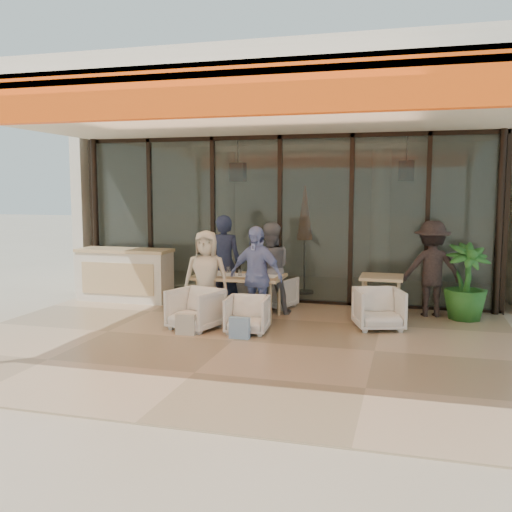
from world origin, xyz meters
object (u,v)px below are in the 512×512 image
Objects in this scene: diner_grey at (269,269)px; side_chair at (379,307)px; host_counter at (125,275)px; diner_periwinkle at (256,276)px; chair_near_right at (247,313)px; chair_far_right at (276,291)px; side_table at (382,282)px; potted_palm at (466,282)px; chair_near_left at (195,307)px; diner_cream at (206,277)px; standing_woman at (432,269)px; dining_table at (239,278)px; diner_navy at (224,264)px; chair_far_left at (232,289)px.

diner_grey is 2.07m from side_chair.
diner_periwinkle is (2.99, -1.26, 0.27)m from host_counter.
host_counter reaches higher than chair_near_right.
chair_far_right is 0.41× the size of diner_grey.
chair_far_right is at bearing 168.52° from side_table.
chair_near_right is 2.06m from side_chair.
chair_near_right is at bearing 70.31° from diner_grey.
side_chair is (1.91, 0.76, 0.04)m from chair_near_right.
chair_far_right is at bearing -109.69° from diner_grey.
side_chair is at bearing -142.87° from potted_palm.
chair_far_right is 1.48m from diner_periwinkle.
diner_periwinkle is (-0.00, -1.40, 0.48)m from chair_far_right.
diner_grey is 0.90m from diner_periwinkle.
side_chair is at bearing 32.62° from chair_near_left.
diner_cream is (2.15, -1.26, 0.23)m from host_counter.
standing_woman is at bearing 30.79° from chair_near_right.
dining_table is at bearing 82.84° from chair_far_right.
host_counter is 4.91m from side_table.
chair_near_left is at bearing 39.35° from diner_grey.
diner_navy is (-0.84, 1.40, 0.55)m from chair_near_right.
potted_palm is at bearing 11.58° from side_table.
host_counter is at bearing 150.64° from side_chair.
diner_navy is 2.87m from side_chair.
chair_far_left is 1.01× the size of chair_far_right.
host_counter is at bearing -12.65° from chair_far_left.
diner_cream is 4.31m from potted_palm.
diner_periwinkle is (0.43, -0.46, 0.12)m from dining_table.
chair_near_left is 0.47× the size of diner_cream.
diner_grey is at bearing -176.66° from side_table.
chair_near_right is at bearing -39.44° from diner_cream.
side_table is at bearing -168.42° from potted_palm.
side_table is at bearing 11.50° from diner_cream.
diner_navy is 3.60m from standing_woman.
potted_palm is (4.11, 1.79, 0.29)m from chair_near_left.
chair_near_left is 1.14× the size of chair_near_right.
side_table is at bearing 33.75° from chair_near_right.
dining_table is 1.10m from chair_far_right.
diner_cream is at bearing -159.82° from side_table.
diner_grey is 1.92m from side_table.
chair_far_left reaches higher than chair_far_right.
side_chair is (1.91, -1.14, 0.03)m from chair_far_right.
potted_palm reaches higher than side_chair.
standing_woman reaches higher than dining_table.
side_table is 1.03× the size of side_chair.
host_counter is 1.06× the size of diner_navy.
chair_far_left is 0.73m from diner_navy.
standing_woman is at bearing 43.91° from diner_periwinkle.
dining_table reaches higher than chair_near_right.
chair_near_left is at bearing -133.07° from diner_periwinkle.
potted_palm is at bearing 162.21° from chair_far_left.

